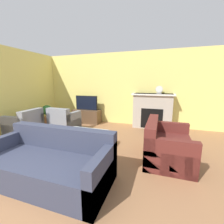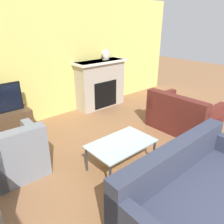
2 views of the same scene
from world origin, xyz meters
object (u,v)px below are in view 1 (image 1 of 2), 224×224
Objects in this scene: tv at (87,103)px; armchair_by_window at (25,126)px; couch_sectional at (50,163)px; potted_plant at (47,112)px; mantel_clock at (159,90)px; coffee_table at (85,133)px; couch_loveseat at (166,146)px; armchair_accent at (64,123)px.

tv reaches higher than armchair_by_window.
tv is 0.44× the size of couch_sectional.
tv is at bearing 23.43° from potted_plant.
coffee_table is at bearing -124.90° from mantel_clock.
couch_sectional is 3.82m from potted_plant.
couch_loveseat is 3.25m from armchair_accent.
tv reaches higher than potted_plant.
mantel_clock is at bearing 55.10° from coffee_table.
armchair_by_window is 4.45m from mantel_clock.
couch_sectional and armchair_by_window have the same top height.
armchair_accent is (-0.16, -1.27, -0.50)m from tv.
tv is 0.69× the size of couch_loveseat.
coffee_table is (-0.02, 1.24, 0.11)m from couch_sectional.
couch_sectional is at bearing 126.02° from couch_loveseat.
couch_sectional is 4.03m from mantel_clock.
armchair_by_window is 1.19× the size of potted_plant.
coffee_table is 2.99m from potted_plant.
tv is at bearing -94.37° from armchair_accent.
tv is 0.90× the size of coffee_table.
couch_loveseat is at bearing -18.83° from potted_plant.
potted_plant is (-1.25, 0.65, 0.15)m from armchair_accent.
couch_loveseat is at bearing -35.33° from tv.
armchair_by_window is at bearing 87.90° from couch_loveseat.
armchair_accent is 0.82× the size of coffee_table.
armchair_accent is at bearing 74.98° from couch_loveseat.
potted_plant is at bearing 71.17° from couch_loveseat.
couch_loveseat and armchair_accent have the same top height.
tv reaches higher than coffee_table.
armchair_by_window is at bearing 173.67° from coffee_table.
couch_loveseat is 1.51× the size of armchair_by_window.
potted_plant is (-2.53, 1.59, 0.05)m from coffee_table.
mantel_clock is at bearing 2.15° from tv.
couch_sectional is 1.25m from coffee_table.
couch_loveseat is at bearing 167.96° from armchair_accent.
couch_sectional is at bearing -114.10° from mantel_clock.
armchair_accent is 1.59m from coffee_table.
coffee_table is (-1.86, -0.09, 0.10)m from couch_loveseat.
mantel_clock is at bearing 6.49° from couch_loveseat.
couch_sectional is at bearing -48.03° from potted_plant.
armchair_by_window reaches higher than coffee_table.
couch_loveseat is 1.87m from coffee_table.
armchair_by_window is (-1.07, -1.96, -0.50)m from tv.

